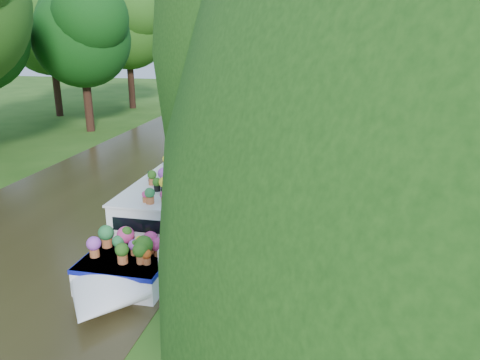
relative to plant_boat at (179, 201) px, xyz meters
name	(u,v)px	position (x,y,z in m)	size (l,w,h in m)	color
ground	(243,229)	(2.25, 0.01, -0.85)	(100.00, 100.00, 0.00)	#265114
canal_water	(83,215)	(-3.75, 0.01, -0.84)	(10.00, 100.00, 0.02)	#2C2613
towpath	(278,231)	(3.45, 0.01, -0.84)	(2.20, 100.00, 0.03)	#4B3C23
plant_boat	(179,201)	(0.00, 0.00, 0.00)	(2.29, 13.52, 2.29)	white
tree_near_overhang	(369,26)	(6.04, 3.07, 5.75)	(5.52, 5.28, 8.99)	black
tree_near_mid	(372,32)	(6.73, 15.09, 5.58)	(6.90, 6.60, 9.40)	black
tree_near_far	(359,24)	(6.23, 26.10, 6.20)	(7.59, 7.26, 10.30)	black
tree_far_c	(82,30)	(-11.27, 14.09, 5.67)	(7.13, 6.82, 9.59)	black
tree_far_d	(127,20)	(-12.77, 24.10, 6.55)	(8.05, 7.70, 10.85)	black
tree_far_h	(50,22)	(-16.77, 19.10, 6.28)	(7.82, 7.48, 10.49)	black
second_boat	(264,128)	(0.50, 15.10, -0.37)	(2.11, 6.24, 1.19)	black
sandwich_board	(249,278)	(3.28, -4.19, -0.32)	(0.70, 0.56, 1.11)	#A12A0B
pedestrian_pink	(314,104)	(3.18, 23.28, 0.09)	(0.66, 0.44, 1.82)	#EC6187
pedestrian_dark	(325,112)	(4.15, 19.58, 0.08)	(0.88, 0.68, 1.81)	black
verge_plant	(246,191)	(1.67, 3.32, -0.63)	(0.40, 0.34, 0.44)	#356F21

